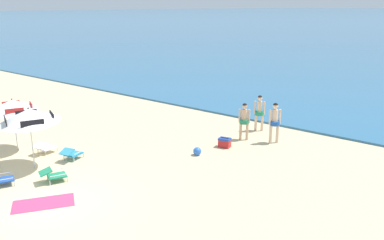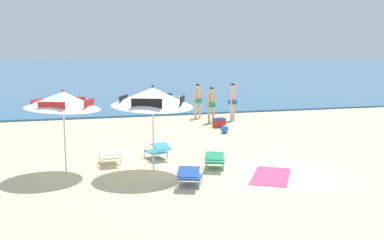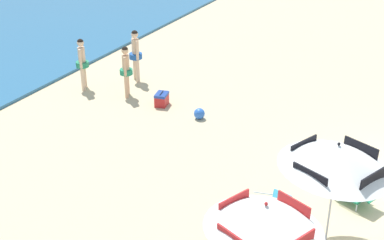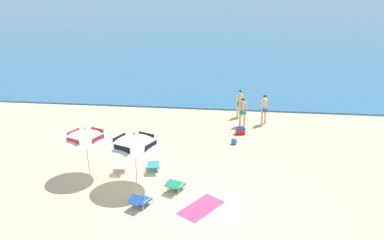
{
  "view_description": "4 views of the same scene",
  "coord_description": "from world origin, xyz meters",
  "px_view_note": "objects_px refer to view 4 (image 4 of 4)",
  "views": [
    {
      "loc": [
        10.2,
        -5.94,
        5.82
      ],
      "look_at": [
        0.11,
        6.57,
        1.24
      ],
      "focal_mm": 37.83,
      "sensor_mm": 36.0,
      "label": 1
    },
    {
      "loc": [
        -5.26,
        -9.56,
        3.01
      ],
      "look_at": [
        -0.69,
        5.72,
        0.65
      ],
      "focal_mm": 39.29,
      "sensor_mm": 36.0,
      "label": 2
    },
    {
      "loc": [
        -11.99,
        -0.33,
        7.05
      ],
      "look_at": [
        -1.86,
        4.94,
        1.38
      ],
      "focal_mm": 50.1,
      "sensor_mm": 36.0,
      "label": 3
    },
    {
      "loc": [
        0.81,
        -11.97,
        7.59
      ],
      "look_at": [
        -1.35,
        5.5,
        1.44
      ],
      "focal_mm": 34.91,
      "sensor_mm": 36.0,
      "label": 4
    }
  ],
  "objects_px": {
    "beach_umbrella_striped_second": "(85,134)",
    "person_standing_beside": "(240,102)",
    "person_wading_in": "(243,110)",
    "lounge_chair_spare_folded": "(140,200)",
    "lounge_chair_beside_umbrella": "(120,166)",
    "cooler_box": "(240,131)",
    "lounge_chair_facing_sea": "(175,185)",
    "beach_ball": "(234,141)",
    "beach_umbrella_striped_main": "(135,140)",
    "beach_towel": "(201,208)",
    "person_standing_near_shore": "(264,108)",
    "lounge_chair_under_umbrella": "(153,165)"
  },
  "relations": [
    {
      "from": "lounge_chair_spare_folded",
      "to": "person_wading_in",
      "type": "distance_m",
      "value": 9.98
    },
    {
      "from": "lounge_chair_beside_umbrella",
      "to": "person_standing_near_shore",
      "type": "relative_size",
      "value": 0.5
    },
    {
      "from": "beach_umbrella_striped_main",
      "to": "beach_umbrella_striped_second",
      "type": "height_order",
      "value": "beach_umbrella_striped_main"
    },
    {
      "from": "person_standing_near_shore",
      "to": "beach_ball",
      "type": "distance_m",
      "value": 3.79
    },
    {
      "from": "beach_umbrella_striped_second",
      "to": "beach_ball",
      "type": "xyz_separation_m",
      "value": [
        6.15,
        4.25,
        -1.77
      ]
    },
    {
      "from": "lounge_chair_spare_folded",
      "to": "lounge_chair_beside_umbrella",
      "type": "bearing_deg",
      "value": 120.9
    },
    {
      "from": "beach_umbrella_striped_second",
      "to": "beach_towel",
      "type": "xyz_separation_m",
      "value": [
        5.05,
        -1.94,
        -1.93
      ]
    },
    {
      "from": "beach_umbrella_striped_second",
      "to": "person_wading_in",
      "type": "distance_m",
      "value": 9.71
    },
    {
      "from": "beach_umbrella_striped_main",
      "to": "person_standing_beside",
      "type": "distance_m",
      "value": 10.2
    },
    {
      "from": "beach_umbrella_striped_main",
      "to": "lounge_chair_beside_umbrella",
      "type": "height_order",
      "value": "beach_umbrella_striped_main"
    },
    {
      "from": "lounge_chair_beside_umbrella",
      "to": "cooler_box",
      "type": "bearing_deg",
      "value": 44.94
    },
    {
      "from": "beach_umbrella_striped_second",
      "to": "person_standing_beside",
      "type": "xyz_separation_m",
      "value": [
        6.41,
        8.7,
        -0.93
      ]
    },
    {
      "from": "person_wading_in",
      "to": "lounge_chair_spare_folded",
      "type": "bearing_deg",
      "value": -112.18
    },
    {
      "from": "beach_umbrella_striped_main",
      "to": "beach_umbrella_striped_second",
      "type": "bearing_deg",
      "value": 165.78
    },
    {
      "from": "lounge_chair_under_umbrella",
      "to": "beach_ball",
      "type": "xyz_separation_m",
      "value": [
        3.49,
        3.49,
        -0.11
      ]
    },
    {
      "from": "person_standing_near_shore",
      "to": "beach_ball",
      "type": "bearing_deg",
      "value": -117.08
    },
    {
      "from": "lounge_chair_under_umbrella",
      "to": "person_wading_in",
      "type": "distance_m",
      "value": 7.46
    },
    {
      "from": "lounge_chair_beside_umbrella",
      "to": "person_standing_beside",
      "type": "bearing_deg",
      "value": 57.69
    },
    {
      "from": "cooler_box",
      "to": "beach_towel",
      "type": "relative_size",
      "value": 0.31
    },
    {
      "from": "person_standing_near_shore",
      "to": "cooler_box",
      "type": "height_order",
      "value": "person_standing_near_shore"
    },
    {
      "from": "person_wading_in",
      "to": "cooler_box",
      "type": "height_order",
      "value": "person_wading_in"
    },
    {
      "from": "lounge_chair_facing_sea",
      "to": "person_standing_near_shore",
      "type": "distance_m",
      "value": 9.28
    },
    {
      "from": "lounge_chair_beside_umbrella",
      "to": "beach_ball",
      "type": "distance_m",
      "value": 6.19
    },
    {
      "from": "beach_umbrella_striped_main",
      "to": "beach_towel",
      "type": "bearing_deg",
      "value": -26.04
    },
    {
      "from": "beach_umbrella_striped_main",
      "to": "person_standing_beside",
      "type": "bearing_deg",
      "value": 65.88
    },
    {
      "from": "person_standing_near_shore",
      "to": "lounge_chair_spare_folded",
      "type": "bearing_deg",
      "value": -117.42
    },
    {
      "from": "lounge_chair_spare_folded",
      "to": "beach_towel",
      "type": "relative_size",
      "value": 0.56
    },
    {
      "from": "beach_umbrella_striped_second",
      "to": "lounge_chair_beside_umbrella",
      "type": "distance_m",
      "value": 2.12
    },
    {
      "from": "beach_umbrella_striped_second",
      "to": "lounge_chair_facing_sea",
      "type": "height_order",
      "value": "beach_umbrella_striped_second"
    },
    {
      "from": "lounge_chair_beside_umbrella",
      "to": "lounge_chair_facing_sea",
      "type": "xyz_separation_m",
      "value": [
        2.68,
        -1.35,
        -0.0
      ]
    },
    {
      "from": "cooler_box",
      "to": "beach_ball",
      "type": "relative_size",
      "value": 1.7
    },
    {
      "from": "cooler_box",
      "to": "beach_towel",
      "type": "xyz_separation_m",
      "value": [
        -1.42,
        -7.66,
        -0.2
      ]
    },
    {
      "from": "lounge_chair_beside_umbrella",
      "to": "lounge_chair_spare_folded",
      "type": "relative_size",
      "value": 0.89
    },
    {
      "from": "lounge_chair_spare_folded",
      "to": "person_standing_near_shore",
      "type": "bearing_deg",
      "value": 62.58
    },
    {
      "from": "lounge_chair_spare_folded",
      "to": "beach_towel",
      "type": "xyz_separation_m",
      "value": [
        2.24,
        0.2,
        -0.27
      ]
    },
    {
      "from": "lounge_chair_under_umbrella",
      "to": "lounge_chair_spare_folded",
      "type": "distance_m",
      "value": 2.91
    },
    {
      "from": "lounge_chair_facing_sea",
      "to": "lounge_chair_spare_folded",
      "type": "distance_m",
      "value": 1.7
    },
    {
      "from": "lounge_chair_under_umbrella",
      "to": "person_wading_in",
      "type": "height_order",
      "value": "person_wading_in"
    },
    {
      "from": "cooler_box",
      "to": "lounge_chair_facing_sea",
      "type": "bearing_deg",
      "value": -111.29
    },
    {
      "from": "beach_umbrella_striped_second",
      "to": "lounge_chair_facing_sea",
      "type": "bearing_deg",
      "value": -12.21
    },
    {
      "from": "lounge_chair_under_umbrella",
      "to": "beach_towel",
      "type": "bearing_deg",
      "value": -48.44
    },
    {
      "from": "person_standing_beside",
      "to": "cooler_box",
      "type": "height_order",
      "value": "person_standing_beside"
    },
    {
      "from": "beach_towel",
      "to": "beach_ball",
      "type": "bearing_deg",
      "value": 79.94
    },
    {
      "from": "person_standing_beside",
      "to": "beach_ball",
      "type": "distance_m",
      "value": 4.53
    },
    {
      "from": "lounge_chair_spare_folded",
      "to": "beach_ball",
      "type": "relative_size",
      "value": 3.06
    },
    {
      "from": "beach_ball",
      "to": "beach_towel",
      "type": "height_order",
      "value": "beach_ball"
    },
    {
      "from": "beach_umbrella_striped_main",
      "to": "person_wading_in",
      "type": "bearing_deg",
      "value": 60.63
    },
    {
      "from": "lounge_chair_spare_folded",
      "to": "person_standing_near_shore",
      "type": "height_order",
      "value": "person_standing_near_shore"
    },
    {
      "from": "beach_umbrella_striped_second",
      "to": "person_standing_near_shore",
      "type": "height_order",
      "value": "beach_umbrella_striped_second"
    },
    {
      "from": "beach_umbrella_striped_main",
      "to": "beach_towel",
      "type": "relative_size",
      "value": 1.52
    }
  ]
}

